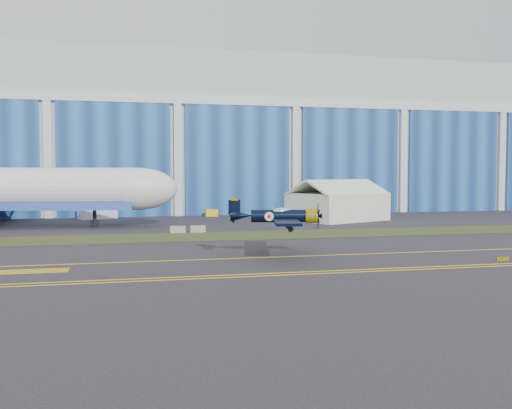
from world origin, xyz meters
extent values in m
plane|color=#302B32|center=(0.00, 0.00, 0.00)|extent=(260.00, 260.00, 0.00)
cube|color=#475128|center=(0.00, 14.00, 0.02)|extent=(260.00, 10.00, 0.02)
cube|color=silver|center=(0.00, 72.00, 15.00)|extent=(220.00, 45.00, 30.00)
cube|color=navy|center=(0.00, 49.20, 10.00)|extent=(220.00, 0.60, 20.00)
cube|color=silver|center=(0.00, 49.15, 20.60)|extent=(220.00, 0.70, 1.20)
cube|color=yellow|center=(0.00, -5.00, 0.01)|extent=(200.00, 0.20, 0.02)
cube|color=yellow|center=(0.00, -14.50, 0.01)|extent=(80.00, 0.20, 0.02)
cube|color=yellow|center=(0.00, -13.50, 0.01)|extent=(80.00, 0.20, 0.02)
cube|color=yellow|center=(22.00, -12.00, 0.17)|extent=(1.20, 0.15, 0.35)
cube|color=silver|center=(-13.88, 45.99, 1.34)|extent=(6.64, 4.68, 2.67)
cube|color=yellow|center=(5.63, 46.85, 0.62)|extent=(2.16, 1.37, 1.25)
cube|color=gray|center=(-3.32, 19.06, 0.45)|extent=(2.05, 0.82, 0.90)
cube|color=gray|center=(-0.73, 19.08, 0.45)|extent=(2.03, 0.71, 0.90)
camera|label=1|loc=(-11.62, -57.95, 7.86)|focal=42.00mm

